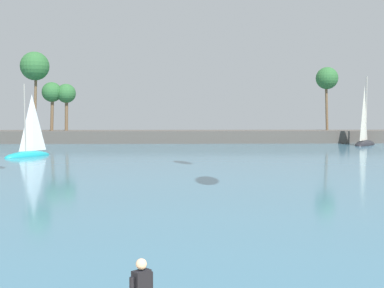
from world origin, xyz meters
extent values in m
cube|color=teal|center=(0.00, 61.50, 0.03)|extent=(220.00, 103.93, 0.06)
cube|color=#514C47|center=(0.00, 73.47, 0.90)|extent=(117.76, 6.00, 1.80)
cylinder|color=brown|center=(20.35, 74.00, 5.57)|extent=(0.70, 0.56, 7.56)
sphere|color=#2D6633|center=(20.35, 74.00, 9.35)|extent=(3.20, 3.20, 3.20)
cylinder|color=brown|center=(-21.51, 73.37, 6.37)|extent=(0.72, 0.53, 9.15)
sphere|color=#2D6633|center=(-21.51, 73.37, 10.94)|extent=(4.06, 4.06, 4.06)
cylinder|color=brown|center=(-17.17, 73.49, 4.45)|extent=(0.59, 0.57, 5.31)
sphere|color=#2D6633|center=(-17.17, 73.49, 7.10)|extent=(2.71, 2.71, 2.71)
cylinder|color=brown|center=(-19.13, 73.19, 4.54)|extent=(0.69, 0.57, 5.49)
sphere|color=#2D6633|center=(-19.13, 73.19, 7.27)|extent=(2.80, 2.80, 2.80)
cube|color=black|center=(-1.91, 8.35, 1.15)|extent=(0.38, 0.38, 0.58)
sphere|color=beige|center=(-1.91, 8.35, 1.56)|extent=(0.21, 0.21, 0.21)
cylinder|color=black|center=(-1.74, 8.51, 1.11)|extent=(0.09, 0.09, 0.50)
ellipsoid|color=teal|center=(-16.07, 50.22, 0.06)|extent=(4.35, 5.22, 1.06)
cylinder|color=gray|center=(-16.22, 50.00, 3.89)|extent=(0.16, 0.16, 6.60)
pyramid|color=white|center=(-15.70, 50.74, 3.39)|extent=(1.51, 2.03, 5.61)
ellipsoid|color=black|center=(23.54, 66.97, 0.06)|extent=(5.34, 6.78, 1.35)
cylinder|color=gray|center=(23.73, 67.25, 4.95)|extent=(0.20, 0.20, 8.44)
pyramid|color=silver|center=(23.11, 66.29, 4.32)|extent=(1.81, 2.67, 7.17)
camera|label=1|loc=(-1.21, -1.28, 4.40)|focal=48.73mm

